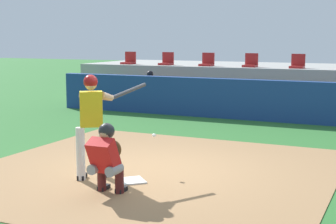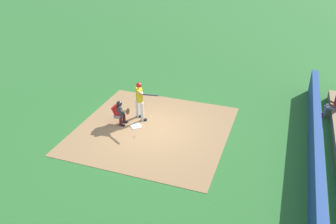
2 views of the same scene
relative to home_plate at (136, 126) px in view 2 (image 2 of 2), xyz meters
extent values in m
plane|color=#2D6B2D|center=(0.00, 0.80, -0.02)|extent=(80.00, 80.00, 0.00)
cube|color=#9E754C|center=(0.00, 0.80, -0.02)|extent=(6.40, 6.40, 0.01)
cube|color=white|center=(0.00, 0.00, 0.00)|extent=(0.62, 0.62, 0.02)
cylinder|color=silver|center=(-0.82, -0.27, 0.44)|extent=(0.15, 0.15, 0.92)
cylinder|color=silver|center=(-0.58, 0.07, 0.44)|extent=(0.15, 0.15, 0.92)
cube|color=gold|center=(-0.70, -0.10, 1.20)|extent=(0.45, 0.41, 0.60)
sphere|color=tan|center=(-0.70, -0.10, 1.63)|extent=(0.21, 0.21, 0.21)
sphere|color=maroon|center=(-0.70, -0.10, 1.66)|extent=(0.24, 0.24, 0.24)
cylinder|color=tan|center=(-0.67, 0.01, 1.41)|extent=(0.50, 0.43, 0.18)
cylinder|color=tan|center=(-0.48, 0.07, 1.41)|extent=(0.16, 0.27, 0.17)
cylinder|color=#333338|center=(-0.35, 0.58, 1.45)|extent=(0.29, 0.83, 0.24)
cube|color=black|center=(-0.84, -0.21, 0.02)|extent=(0.20, 0.29, 0.09)
cube|color=black|center=(-0.60, 0.13, 0.02)|extent=(0.20, 0.29, 0.09)
cylinder|color=gray|center=(-0.16, -0.80, 0.40)|extent=(0.17, 0.32, 0.16)
cylinder|color=#4C1919|center=(-0.17, -0.65, 0.19)|extent=(0.14, 0.14, 0.42)
cube|color=black|center=(-0.17, -0.59, 0.02)|extent=(0.11, 0.24, 0.08)
cylinder|color=gray|center=(0.16, -0.79, 0.40)|extent=(0.17, 0.32, 0.16)
cylinder|color=#4C1919|center=(0.15, -0.64, 0.19)|extent=(0.14, 0.14, 0.42)
cube|color=black|center=(0.15, -0.58, 0.02)|extent=(0.11, 0.24, 0.08)
cube|color=red|center=(0.00, -0.85, 0.62)|extent=(0.41, 0.44, 0.57)
cube|color=#2D2D33|center=(0.00, -0.73, 0.62)|extent=(0.38, 0.26, 0.45)
sphere|color=tan|center=(0.00, -0.77, 0.96)|extent=(0.21, 0.21, 0.21)
sphere|color=#232328|center=(0.00, -0.75, 0.98)|extent=(0.25, 0.25, 0.25)
cylinder|color=tan|center=(-0.05, -0.62, 0.62)|extent=(0.11, 0.45, 0.10)
ellipsoid|color=brown|center=(-0.09, -0.40, 0.62)|extent=(0.28, 0.13, 0.30)
sphere|color=white|center=(0.07, 0.74, 0.65)|extent=(0.07, 0.07, 0.07)
cube|color=navy|center=(0.00, 7.30, 0.58)|extent=(13.00, 0.30, 1.20)
cylinder|color=#939399|center=(-3.94, 8.05, 0.47)|extent=(0.15, 0.40, 0.15)
cylinder|color=#939399|center=(-3.94, 7.85, 0.20)|extent=(0.13, 0.13, 0.45)
cube|color=maroon|center=(-3.94, 7.80, 0.02)|extent=(0.11, 0.24, 0.08)
cylinder|color=#939399|center=(-3.68, 8.05, 0.47)|extent=(0.15, 0.40, 0.15)
cylinder|color=#939399|center=(-3.68, 7.85, 0.20)|extent=(0.13, 0.13, 0.45)
cube|color=maroon|center=(-3.68, 7.80, 0.02)|extent=(0.11, 0.24, 0.08)
cylinder|color=brown|center=(-4.01, 8.13, 0.63)|extent=(0.09, 0.41, 0.22)
cylinder|color=brown|center=(-3.61, 8.13, 0.63)|extent=(0.09, 0.41, 0.22)
camera|label=1|loc=(4.07, -7.32, 2.39)|focal=54.49mm
camera|label=2|loc=(11.98, 5.73, 7.86)|focal=37.31mm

